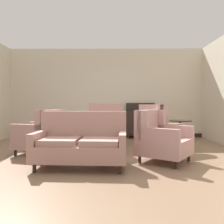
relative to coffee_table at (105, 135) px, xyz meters
The scene contains 12 objects.
ground 0.56m from the coffee_table, 100.36° to the right, with size 9.05×9.05×0.00m, color #896B51.
wall_back 3.05m from the coffee_table, 91.36° to the left, with size 6.62×0.08×2.94m, color beige.
baseboard_back 2.83m from the coffee_table, 91.39° to the left, with size 6.46×0.03×0.12m, color black.
coffee_table is the anchor object (origin of this frame).
porcelain_vase 0.25m from the coffee_table, 96.38° to the right, with size 0.18×0.18×0.36m.
settee 1.02m from the coffee_table, 111.77° to the right, with size 1.59×0.88×0.95m.
armchair_far_left 1.29m from the coffee_table, 16.51° to the left, with size 1.05×1.03×1.08m.
armchair_beside_settee 1.40m from the coffee_table, behind, with size 1.01×0.97×0.97m.
armchair_near_window 1.22m from the coffee_table, 27.64° to the right, with size 1.18×1.18×0.97m.
armchair_near_sideboard 1.14m from the coffee_table, 90.92° to the left, with size 0.84×0.83×1.11m.
side_table 1.82m from the coffee_table, 16.33° to the left, with size 0.53×0.53×0.71m.
sideboard 2.78m from the coffee_table, 67.43° to the left, with size 0.95×0.37×1.13m.
Camera 1 is at (0.25, -4.56, 1.07)m, focal length 37.20 mm.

